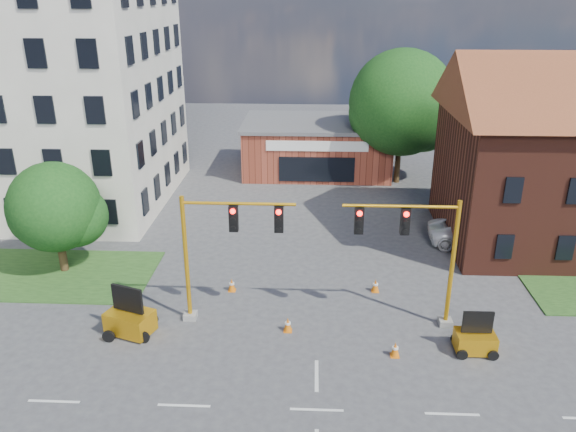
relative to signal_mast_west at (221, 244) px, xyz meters
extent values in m
plane|color=#404042|center=(4.36, -6.00, -3.92)|extent=(120.00, 120.00, 0.00)
cube|color=beige|center=(-15.64, 16.00, 6.08)|extent=(18.00, 15.00, 20.00)
cube|color=maroon|center=(4.36, 24.00, -1.92)|extent=(12.00, 8.00, 4.00)
cube|color=#575759|center=(4.36, 24.00, 0.23)|extent=(12.40, 8.40, 0.30)
cube|color=silver|center=(4.36, 19.95, -0.72)|extent=(8.00, 0.10, 0.80)
cube|color=black|center=(4.36, 19.95, -2.62)|extent=(6.00, 0.10, 2.00)
cylinder|color=#362613|center=(10.86, 21.00, -1.63)|extent=(0.44, 0.44, 4.57)
sphere|color=#144114|center=(10.86, 21.00, 2.52)|extent=(8.22, 8.22, 8.22)
sphere|color=#144114|center=(12.50, 21.30, 1.48)|extent=(5.75, 5.75, 5.75)
cylinder|color=#362613|center=(-9.64, 4.50, -2.56)|extent=(0.44, 0.44, 2.71)
sphere|color=#144114|center=(-9.64, 4.50, -0.10)|extent=(4.84, 4.84, 4.84)
sphere|color=#144114|center=(-8.68, 4.80, -0.71)|extent=(3.39, 3.39, 3.39)
cube|color=gray|center=(-1.64, 0.00, -3.77)|extent=(0.60, 0.60, 0.30)
cylinder|color=orange|center=(-1.64, 0.00, -0.82)|extent=(0.20, 0.20, 6.20)
cylinder|color=orange|center=(0.86, 0.00, 1.98)|extent=(5.00, 0.14, 0.14)
cube|color=black|center=(0.61, 0.00, 1.28)|extent=(0.40, 0.32, 1.20)
cube|color=black|center=(2.61, 0.00, 1.28)|extent=(0.40, 0.32, 1.20)
sphere|color=#FF0C07|center=(0.61, -0.18, 1.68)|extent=(0.24, 0.24, 0.24)
cube|color=gray|center=(10.36, 0.00, -3.77)|extent=(0.60, 0.60, 0.30)
cylinder|color=orange|center=(10.36, 0.00, -0.82)|extent=(0.20, 0.20, 6.20)
cylinder|color=orange|center=(7.86, 0.00, 1.98)|extent=(5.00, 0.14, 0.14)
cube|color=black|center=(8.11, 0.00, 1.28)|extent=(0.40, 0.32, 1.20)
cube|color=black|center=(6.11, 0.00, 1.28)|extent=(0.40, 0.32, 1.20)
sphere|color=#FF0C07|center=(8.11, -0.18, 1.68)|extent=(0.24, 0.24, 0.24)
cube|color=orange|center=(-4.08, -1.34, -3.31)|extent=(2.34, 1.93, 1.00)
cube|color=black|center=(-4.08, -1.34, -2.14)|extent=(1.52, 0.65, 1.23)
cube|color=orange|center=(11.15, -2.03, -3.41)|extent=(1.67, 1.12, 0.83)
cube|color=black|center=(11.15, -2.03, -2.44)|extent=(1.29, 0.12, 1.02)
cube|color=orange|center=(3.04, -0.84, -3.90)|extent=(0.38, 0.38, 0.04)
cone|color=orange|center=(3.04, -0.84, -3.57)|extent=(0.40, 0.40, 0.70)
cylinder|color=silver|center=(3.04, -0.84, -3.50)|extent=(0.27, 0.27, 0.09)
cube|color=orange|center=(-0.04, 2.72, -3.90)|extent=(0.38, 0.38, 0.04)
cone|color=orange|center=(-0.04, 2.72, -3.57)|extent=(0.40, 0.40, 0.70)
cylinder|color=silver|center=(-0.04, 2.72, -3.50)|extent=(0.27, 0.27, 0.09)
cube|color=orange|center=(7.69, -2.53, -3.90)|extent=(0.38, 0.38, 0.04)
cone|color=orange|center=(7.69, -2.53, -3.57)|extent=(0.40, 0.40, 0.70)
cylinder|color=silver|center=(7.69, -2.53, -3.50)|extent=(0.27, 0.27, 0.09)
cube|color=orange|center=(7.39, 3.00, -3.90)|extent=(0.38, 0.38, 0.04)
cone|color=orange|center=(7.39, 3.00, -3.57)|extent=(0.40, 0.40, 0.70)
cylinder|color=silver|center=(7.39, 3.00, -3.50)|extent=(0.27, 0.27, 0.09)
imported|color=white|center=(14.10, 9.06, -3.12)|extent=(5.90, 2.97, 1.60)
camera|label=1|loc=(4.06, -22.69, 10.63)|focal=35.00mm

